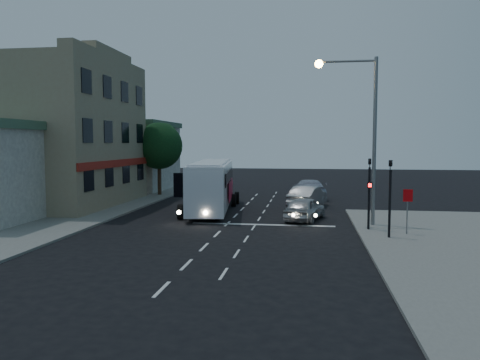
% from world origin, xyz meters
% --- Properties ---
extents(ground, '(120.00, 120.00, 0.00)m').
position_xyz_m(ground, '(0.00, 0.00, 0.00)').
color(ground, black).
extents(sidewalk_far, '(12.00, 50.00, 0.12)m').
position_xyz_m(sidewalk_far, '(-13.00, 8.00, 0.06)').
color(sidewalk_far, slate).
rests_on(sidewalk_far, ground).
extents(road_markings, '(8.00, 30.55, 0.01)m').
position_xyz_m(road_markings, '(1.29, 3.31, 0.00)').
color(road_markings, silver).
rests_on(road_markings, ground).
extents(tour_bus, '(3.52, 11.07, 3.33)m').
position_xyz_m(tour_bus, '(-1.91, 6.93, 1.80)').
color(tour_bus, white).
rests_on(tour_bus, ground).
extents(car_suv, '(2.72, 4.45, 1.42)m').
position_xyz_m(car_suv, '(4.32, 3.80, 0.71)').
color(car_suv, '#A6A6A8').
rests_on(car_suv, ground).
extents(car_sedan_a, '(2.86, 4.97, 1.55)m').
position_xyz_m(car_sedan_a, '(4.47, 9.27, 0.77)').
color(car_sedan_a, '#A7A7A7').
rests_on(car_sedan_a, ground).
extents(car_sedan_b, '(3.14, 5.62, 1.54)m').
position_xyz_m(car_sedan_b, '(4.56, 15.44, 0.77)').
color(car_sedan_b, silver).
rests_on(car_sedan_b, ground).
extents(traffic_signal_main, '(0.25, 0.35, 4.10)m').
position_xyz_m(traffic_signal_main, '(7.60, 0.78, 2.42)').
color(traffic_signal_main, black).
rests_on(traffic_signal_main, sidewalk_near).
extents(traffic_signal_side, '(0.18, 0.15, 4.10)m').
position_xyz_m(traffic_signal_side, '(8.30, -1.20, 2.42)').
color(traffic_signal_side, black).
rests_on(traffic_signal_side, sidewalk_near).
extents(regulatory_sign, '(0.45, 0.12, 2.20)m').
position_xyz_m(regulatory_sign, '(9.30, -0.24, 1.60)').
color(regulatory_sign, slate).
rests_on(regulatory_sign, sidewalk_near).
extents(streetlight, '(3.32, 0.44, 9.00)m').
position_xyz_m(streetlight, '(7.34, 2.20, 5.73)').
color(streetlight, slate).
rests_on(streetlight, sidewalk_near).
extents(main_building, '(10.12, 12.00, 11.00)m').
position_xyz_m(main_building, '(-13.96, 8.00, 5.16)').
color(main_building, gray).
rests_on(main_building, sidewalk_far).
extents(low_building_north, '(9.40, 9.40, 6.50)m').
position_xyz_m(low_building_north, '(-13.50, 20.00, 3.39)').
color(low_building_north, gray).
rests_on(low_building_north, sidewalk_far).
extents(street_tree, '(4.00, 4.00, 6.20)m').
position_xyz_m(street_tree, '(-8.21, 15.02, 4.50)').
color(street_tree, black).
rests_on(street_tree, sidewalk_far).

